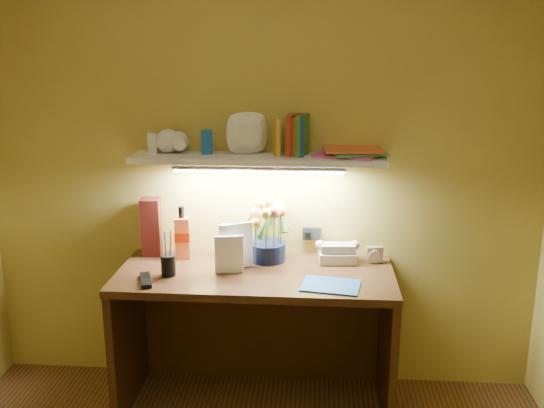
# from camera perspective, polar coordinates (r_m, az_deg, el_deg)

# --- Properties ---
(desk) EXTENTS (1.40, 0.60, 0.75)m
(desk) POSITION_cam_1_polar(r_m,az_deg,el_deg) (3.23, -1.55, -12.63)
(desk) COLOR #341A0E
(desk) RESTS_ON ground
(flower_bouquet) EXTENTS (0.27, 0.27, 0.34)m
(flower_bouquet) POSITION_cam_1_polar(r_m,az_deg,el_deg) (3.19, -0.46, -2.39)
(flower_bouquet) COLOR #0C1533
(flower_bouquet) RESTS_ON desk
(telephone) EXTENTS (0.20, 0.16, 0.12)m
(telephone) POSITION_cam_1_polar(r_m,az_deg,el_deg) (3.22, 6.17, -4.42)
(telephone) COLOR beige
(telephone) RESTS_ON desk
(desk_clock) EXTENTS (0.09, 0.06, 0.09)m
(desk_clock) POSITION_cam_1_polar(r_m,az_deg,el_deg) (3.24, 9.59, -4.70)
(desk_clock) COLOR silver
(desk_clock) RESTS_ON desk
(whisky_bottle) EXTENTS (0.09, 0.09, 0.28)m
(whisky_bottle) POSITION_cam_1_polar(r_m,az_deg,el_deg) (3.27, -8.47, -2.65)
(whisky_bottle) COLOR #C74E24
(whisky_bottle) RESTS_ON desk
(whisky_box) EXTENTS (0.11, 0.11, 0.31)m
(whisky_box) POSITION_cam_1_polar(r_m,az_deg,el_deg) (3.34, -11.30, -2.12)
(whisky_box) COLOR #501711
(whisky_box) RESTS_ON desk
(pen_cup) EXTENTS (0.08, 0.08, 0.18)m
(pen_cup) POSITION_cam_1_polar(r_m,az_deg,el_deg) (3.05, -9.76, -5.05)
(pen_cup) COLOR black
(pen_cup) RESTS_ON desk
(art_card) EXTENTS (0.19, 0.06, 0.19)m
(art_card) POSITION_cam_1_polar(r_m,az_deg,el_deg) (3.24, -3.01, -3.55)
(art_card) COLOR white
(art_card) RESTS_ON desk
(tv_remote) EXTENTS (0.10, 0.18, 0.02)m
(tv_remote) POSITION_cam_1_polar(r_m,az_deg,el_deg) (3.01, -11.81, -7.03)
(tv_remote) COLOR black
(tv_remote) RESTS_ON desk
(blue_folder) EXTENTS (0.30, 0.24, 0.01)m
(blue_folder) POSITION_cam_1_polar(r_m,az_deg,el_deg) (2.92, 5.55, -7.63)
(blue_folder) COLOR #1959B1
(blue_folder) RESTS_ON desk
(desk_book_a) EXTENTS (0.17, 0.10, 0.24)m
(desk_book_a) POSITION_cam_1_polar(r_m,az_deg,el_deg) (3.06, -4.99, -4.17)
(desk_book_a) COLOR white
(desk_book_a) RESTS_ON desk
(desk_book_b) EXTENTS (0.14, 0.04, 0.20)m
(desk_book_b) POSITION_cam_1_polar(r_m,az_deg,el_deg) (3.03, -5.41, -4.82)
(desk_book_b) COLOR white
(desk_book_b) RESTS_ON desk
(wall_shelf) EXTENTS (1.31, 0.33, 0.24)m
(wall_shelf) POSITION_cam_1_polar(r_m,az_deg,el_deg) (3.09, -1.17, 5.02)
(wall_shelf) COLOR white
(wall_shelf) RESTS_ON ground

